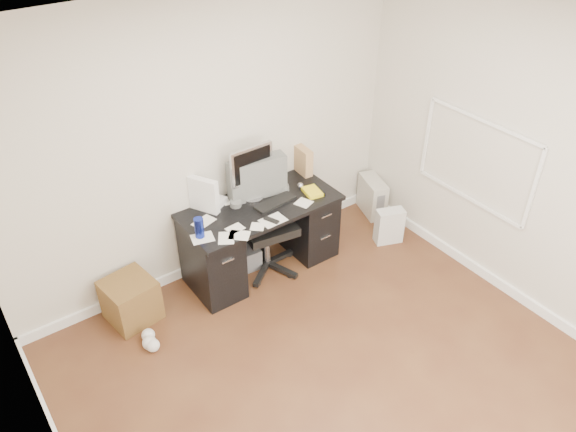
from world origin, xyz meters
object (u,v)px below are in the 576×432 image
desk (261,235)px  wicker_basket (131,300)px  office_chair (266,220)px  pc_tower (372,196)px  lcd_monitor (252,173)px  keyboard (275,202)px

desk → wicker_basket: bearing=176.0°
office_chair → wicker_basket: office_chair is taller
pc_tower → desk: bearing=-158.8°
pc_tower → wicker_basket: bearing=-162.1°
lcd_monitor → pc_tower: bearing=-3.5°
keyboard → wicker_basket: (-1.47, 0.15, -0.56)m
desk → lcd_monitor: 0.65m
office_chair → keyboard: bearing=-11.1°
keyboard → office_chair: size_ratio=0.36×
desk → keyboard: bearing=-23.8°
office_chair → wicker_basket: bearing=-176.1°
desk → wicker_basket: (-1.34, 0.09, -0.19)m
pc_tower → lcd_monitor: bearing=-164.0°
office_chair → pc_tower: (1.51, 0.11, -0.36)m
office_chair → pc_tower: office_chair is taller
lcd_monitor → office_chair: lcd_monitor is taller
office_chair → wicker_basket: (-1.38, 0.12, -0.37)m
keyboard → wicker_basket: size_ratio=1.02×
desk → pc_tower: size_ratio=3.54×
keyboard → lcd_monitor: bearing=115.2°
lcd_monitor → keyboard: bearing=-59.8°
office_chair → pc_tower: bearing=13.1°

